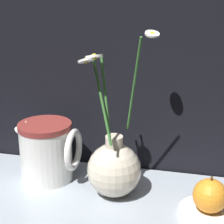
% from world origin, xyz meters
% --- Properties ---
extents(ground_plane, '(6.00, 6.00, 0.00)m').
position_xyz_m(ground_plane, '(0.00, 0.00, 0.00)').
color(ground_plane, black).
extents(shelf, '(0.84, 0.31, 0.01)m').
position_xyz_m(shelf, '(0.00, 0.00, 0.01)').
color(shelf, '#9EA8B2').
rests_on(shelf, ground_plane).
extents(vase_with_flowers, '(0.15, 0.12, 0.34)m').
position_xyz_m(vase_with_flowers, '(0.00, 0.02, 0.07)').
color(vase_with_flowers, beige).
rests_on(vase_with_flowers, shelf).
extents(ceramic_pitcher, '(0.14, 0.12, 0.15)m').
position_xyz_m(ceramic_pitcher, '(-0.16, 0.06, 0.09)').
color(ceramic_pitcher, white).
rests_on(ceramic_pitcher, shelf).
extents(saucer_plate, '(0.12, 0.12, 0.01)m').
position_xyz_m(saucer_plate, '(0.20, -0.01, 0.02)').
color(saucer_plate, white).
rests_on(saucer_plate, shelf).
extents(orange_fruit, '(0.07, 0.07, 0.07)m').
position_xyz_m(orange_fruit, '(0.20, -0.01, 0.05)').
color(orange_fruit, orange).
rests_on(orange_fruit, saucer_plate).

